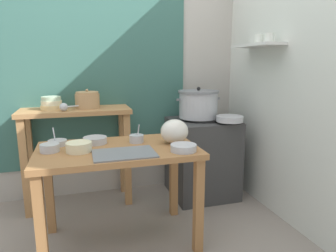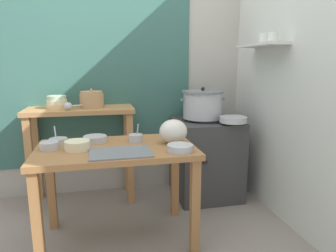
% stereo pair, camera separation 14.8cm
% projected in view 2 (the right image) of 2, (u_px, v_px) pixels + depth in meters
% --- Properties ---
extents(ground_plane, '(9.00, 9.00, 0.00)m').
position_uv_depth(ground_plane, '(121.00, 245.00, 2.18)').
color(ground_plane, gray).
extents(wall_back, '(4.40, 0.12, 2.60)m').
position_uv_depth(wall_back, '(118.00, 63.00, 2.98)').
color(wall_back, '#B2ADA3').
rests_on(wall_back, ground).
extents(wall_right, '(0.30, 3.20, 2.60)m').
position_uv_depth(wall_right, '(290.00, 63.00, 2.41)').
color(wall_right, silver).
rests_on(wall_right, ground).
extents(prep_table, '(1.10, 0.66, 0.72)m').
position_uv_depth(prep_table, '(117.00, 162.00, 2.14)').
color(prep_table, '#9E6B3D').
rests_on(prep_table, ground).
extents(back_shelf_table, '(0.96, 0.40, 0.90)m').
position_uv_depth(back_shelf_table, '(81.00, 132.00, 2.78)').
color(back_shelf_table, '#B27F4C').
rests_on(back_shelf_table, ground).
extents(stove_block, '(0.60, 0.61, 0.78)m').
position_uv_depth(stove_block, '(206.00, 158.00, 2.97)').
color(stove_block, '#383838').
rests_on(stove_block, ground).
extents(steamer_pot, '(0.44, 0.39, 0.30)m').
position_uv_depth(steamer_pot, '(202.00, 104.00, 2.87)').
color(steamer_pot, '#B7BABF').
rests_on(steamer_pot, stove_block).
extents(clay_pot, '(0.21, 0.21, 0.17)m').
position_uv_depth(clay_pot, '(92.00, 100.00, 2.74)').
color(clay_pot, tan).
rests_on(clay_pot, back_shelf_table).
extents(bowl_stack_enamel, '(0.19, 0.19, 0.11)m').
position_uv_depth(bowl_stack_enamel, '(57.00, 102.00, 2.70)').
color(bowl_stack_enamel, '#E5C684').
rests_on(bowl_stack_enamel, back_shelf_table).
extents(ladle, '(0.28, 0.14, 0.07)m').
position_uv_depth(ladle, '(69.00, 106.00, 2.60)').
color(ladle, '#B7BABF').
rests_on(ladle, back_shelf_table).
extents(serving_tray, '(0.40, 0.28, 0.01)m').
position_uv_depth(serving_tray, '(121.00, 153.00, 1.96)').
color(serving_tray, slate).
rests_on(serving_tray, prep_table).
extents(plastic_bag, '(0.21, 0.18, 0.18)m').
position_uv_depth(plastic_bag, '(173.00, 131.00, 2.20)').
color(plastic_bag, silver).
rests_on(plastic_bag, prep_table).
extents(wide_pan, '(0.24, 0.24, 0.05)m').
position_uv_depth(wide_pan, '(233.00, 120.00, 2.68)').
color(wide_pan, '#B7BABF').
rests_on(wide_pan, stove_block).
extents(prep_bowl_0, '(0.17, 0.17, 0.05)m').
position_uv_depth(prep_bowl_0, '(95.00, 139.00, 2.23)').
color(prep_bowl_0, '#B7BABF').
rests_on(prep_bowl_0, prep_table).
extents(prep_bowl_1, '(0.13, 0.13, 0.05)m').
position_uv_depth(prep_bowl_1, '(49.00, 145.00, 2.04)').
color(prep_bowl_1, '#B7BABF').
rests_on(prep_bowl_1, prep_table).
extents(prep_bowl_2, '(0.13, 0.13, 0.13)m').
position_uv_depth(prep_bowl_2, '(58.00, 141.00, 2.20)').
color(prep_bowl_2, '#B7BABF').
rests_on(prep_bowl_2, prep_table).
extents(prep_bowl_3, '(0.11, 0.11, 0.14)m').
position_uv_depth(prep_bowl_3, '(136.00, 138.00, 2.24)').
color(prep_bowl_3, '#B7BABF').
rests_on(prep_bowl_3, prep_table).
extents(prep_bowl_4, '(0.17, 0.17, 0.07)m').
position_uv_depth(prep_bowl_4, '(77.00, 145.00, 2.03)').
color(prep_bowl_4, beige).
rests_on(prep_bowl_4, prep_table).
extents(prep_bowl_5, '(0.18, 0.18, 0.05)m').
position_uv_depth(prep_bowl_5, '(180.00, 148.00, 2.00)').
color(prep_bowl_5, '#B7BABF').
rests_on(prep_bowl_5, prep_table).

